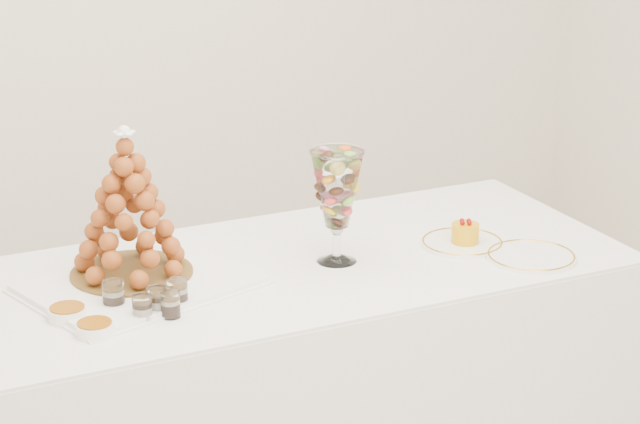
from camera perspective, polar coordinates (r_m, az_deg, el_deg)
buffet_table at (r=3.60m, az=-2.58°, el=-8.42°), size 2.07×0.85×0.78m
lace_tray at (r=3.35m, az=-8.25°, el=-3.28°), size 0.65×0.55×0.02m
macaron_vase at (r=3.42m, az=0.78°, el=0.99°), size 0.15×0.15×0.32m
cake_plate at (r=3.63m, az=6.51°, el=-1.42°), size 0.24×0.24×0.01m
spare_plate at (r=3.56m, az=9.63°, el=-2.03°), size 0.25×0.25×0.01m
verrine_a at (r=3.21m, az=-9.42°, el=-3.79°), size 0.06×0.06×0.08m
verrine_b at (r=3.17m, az=-7.44°, el=-4.04°), size 0.06×0.06×0.07m
verrine_c at (r=3.21m, az=-6.54°, el=-3.71°), size 0.07×0.07×0.07m
verrine_d at (r=3.14m, az=-8.13°, el=-4.37°), size 0.05×0.05×0.07m
verrine_e at (r=3.15m, az=-6.86°, el=-4.22°), size 0.05×0.05×0.07m
ramekin_back at (r=3.19m, az=-11.47°, el=-4.58°), size 0.10×0.10×0.03m
ramekin_front at (r=3.09m, az=-10.26°, el=-5.29°), size 0.09×0.09×0.03m
croquembouche at (r=3.32m, az=-8.78°, el=0.39°), size 0.34×0.34×0.41m
mousse_cake at (r=3.61m, az=6.65°, el=-0.95°), size 0.08×0.08×0.07m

